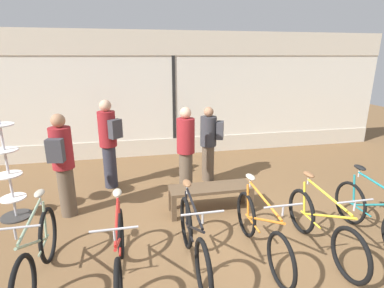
% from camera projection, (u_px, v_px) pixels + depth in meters
% --- Properties ---
extents(ground_plane, '(24.00, 24.00, 0.00)m').
position_uv_depth(ground_plane, '(219.00, 244.00, 4.30)').
color(ground_plane, brown).
extents(shop_back_wall, '(12.00, 0.08, 3.20)m').
position_uv_depth(shop_back_wall, '(174.00, 94.00, 7.79)').
color(shop_back_wall, beige).
rests_on(shop_back_wall, ground_plane).
extents(bicycle_far_left, '(0.46, 1.70, 1.04)m').
position_uv_depth(bicycle_far_left, '(37.00, 256.00, 3.42)').
color(bicycle_far_left, black).
rests_on(bicycle_far_left, ground_plane).
extents(bicycle_left, '(0.46, 1.70, 1.01)m').
position_uv_depth(bicycle_left, '(120.00, 255.00, 3.48)').
color(bicycle_left, black).
rests_on(bicycle_left, ground_plane).
extents(bicycle_center_left, '(0.46, 1.72, 1.04)m').
position_uv_depth(bicycle_center_left, '(193.00, 241.00, 3.71)').
color(bicycle_center_left, black).
rests_on(bicycle_center_left, ground_plane).
extents(bicycle_center_right, '(0.46, 1.74, 1.02)m').
position_uv_depth(bicycle_center_right, '(261.00, 231.00, 3.94)').
color(bicycle_center_right, black).
rests_on(bicycle_center_right, ground_plane).
extents(bicycle_right, '(0.46, 1.73, 1.02)m').
position_uv_depth(bicycle_right, '(322.00, 227.00, 4.03)').
color(bicycle_right, black).
rests_on(bicycle_right, ground_plane).
extents(bicycle_far_right, '(0.46, 1.67, 1.02)m').
position_uv_depth(bicycle_far_right, '(374.00, 215.00, 4.31)').
color(bicycle_far_right, black).
rests_on(bicycle_far_right, ground_plane).
extents(accessory_rack, '(0.48, 0.48, 1.68)m').
position_uv_depth(accessory_rack, '(10.00, 179.00, 4.82)').
color(accessory_rack, '#333333').
rests_on(accessory_rack, ground_plane).
extents(display_bench, '(1.40, 0.44, 0.46)m').
position_uv_depth(display_bench, '(211.00, 191.00, 5.09)').
color(display_bench, brown).
rests_on(display_bench, ground_plane).
extents(customer_near_rack, '(0.39, 0.52, 1.74)m').
position_uv_depth(customer_near_rack, '(63.00, 163.00, 4.81)').
color(customer_near_rack, brown).
rests_on(customer_near_rack, ground_plane).
extents(customer_by_window, '(0.37, 0.37, 1.70)m').
position_uv_depth(customer_by_window, '(186.00, 149.00, 5.67)').
color(customer_by_window, brown).
rests_on(customer_by_window, ground_plane).
extents(customer_mid_floor, '(0.54, 0.55, 1.79)m').
position_uv_depth(customer_mid_floor, '(109.00, 141.00, 5.90)').
color(customer_mid_floor, '#2D2D38').
rests_on(customer_mid_floor, ground_plane).
extents(customer_near_bench, '(0.55, 0.44, 1.59)m').
position_uv_depth(customer_near_bench, '(209.00, 142.00, 6.28)').
color(customer_near_bench, brown).
rests_on(customer_near_bench, ground_plane).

